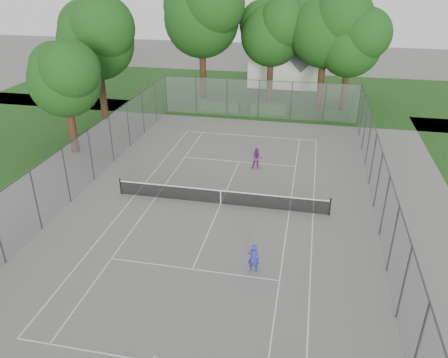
% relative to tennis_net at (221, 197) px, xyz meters
% --- Properties ---
extents(ground, '(120.00, 120.00, 0.00)m').
position_rel_tennis_net_xyz_m(ground, '(0.00, 0.00, -0.51)').
color(ground, '#62605D').
rests_on(ground, ground).
extents(grass_far, '(60.00, 20.00, 0.00)m').
position_rel_tennis_net_xyz_m(grass_far, '(0.00, 26.00, -0.51)').
color(grass_far, '#183F12').
rests_on(grass_far, ground).
extents(court_markings, '(11.03, 23.83, 0.01)m').
position_rel_tennis_net_xyz_m(court_markings, '(0.00, 0.00, -0.50)').
color(court_markings, silver).
rests_on(court_markings, ground).
extents(tennis_net, '(12.87, 0.10, 1.10)m').
position_rel_tennis_net_xyz_m(tennis_net, '(0.00, 0.00, 0.00)').
color(tennis_net, black).
rests_on(tennis_net, ground).
extents(perimeter_fence, '(18.08, 34.08, 3.52)m').
position_rel_tennis_net_xyz_m(perimeter_fence, '(0.00, 0.00, 1.30)').
color(perimeter_fence, '#38383D').
rests_on(perimeter_fence, ground).
extents(tree_far_left, '(8.73, 7.97, 12.55)m').
position_rel_tennis_net_xyz_m(tree_far_left, '(-6.64, 22.59, 8.12)').
color(tree_far_left, '#321D12').
rests_on(tree_far_left, ground).
extents(tree_far_midleft, '(7.22, 6.59, 10.37)m').
position_rel_tennis_net_xyz_m(tree_far_midleft, '(0.40, 23.27, 6.62)').
color(tree_far_midleft, '#321D12').
rests_on(tree_far_midleft, ground).
extents(tree_far_midright, '(7.94, 7.25, 11.42)m').
position_rel_tennis_net_xyz_m(tree_far_midright, '(5.64, 21.99, 7.33)').
color(tree_far_midright, '#321D12').
rests_on(tree_far_midright, ground).
extents(tree_far_right, '(6.75, 6.17, 9.71)m').
position_rel_tennis_net_xyz_m(tree_far_right, '(7.95, 21.02, 6.16)').
color(tree_far_right, '#321D12').
rests_on(tree_far_right, ground).
extents(tree_side_back, '(7.58, 6.92, 10.89)m').
position_rel_tennis_net_xyz_m(tree_side_back, '(-13.88, 13.69, 6.97)').
color(tree_side_back, '#321D12').
rests_on(tree_side_back, ground).
extents(tree_side_front, '(5.91, 5.40, 8.50)m').
position_rel_tennis_net_xyz_m(tree_side_front, '(-12.63, 5.81, 5.32)').
color(tree_side_front, '#321D12').
rests_on(tree_side_front, ground).
extents(hedge_left, '(4.07, 1.22, 1.02)m').
position_rel_tennis_net_xyz_m(hedge_left, '(-4.10, 18.31, -0.00)').
color(hedge_left, '#194114').
rests_on(hedge_left, ground).
extents(hedge_mid, '(3.33, 0.95, 1.05)m').
position_rel_tennis_net_xyz_m(hedge_mid, '(0.82, 18.27, 0.01)').
color(hedge_mid, '#194114').
rests_on(hedge_mid, ground).
extents(hedge_right, '(2.63, 0.96, 0.79)m').
position_rel_tennis_net_xyz_m(hedge_right, '(7.15, 17.73, -0.12)').
color(hedge_right, '#194114').
rests_on(hedge_right, ground).
extents(house, '(8.04, 6.23, 10.01)m').
position_rel_tennis_net_xyz_m(house, '(1.32, 30.57, 3.52)').
color(house, white).
rests_on(house, ground).
extents(girl_player, '(0.55, 0.38, 1.47)m').
position_rel_tennis_net_xyz_m(girl_player, '(2.83, -5.93, 0.22)').
color(girl_player, '#2D33A9').
rests_on(girl_player, ground).
extents(woman_player, '(0.79, 0.65, 1.51)m').
position_rel_tennis_net_xyz_m(woman_player, '(1.42, 5.53, 0.24)').
color(woman_player, '#6D2570').
rests_on(woman_player, ground).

